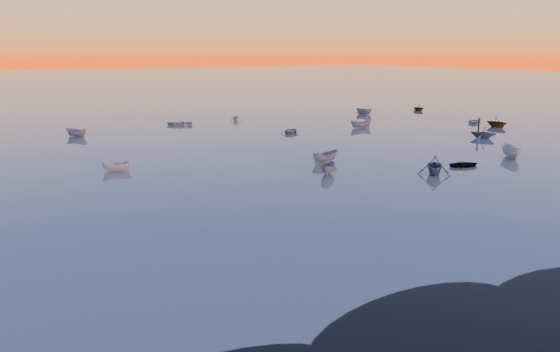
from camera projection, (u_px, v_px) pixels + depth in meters
ground at (129, 115)px, 115.69m from camera, size 600.00×600.00×0.00m
moored_fleet at (214, 149)px, 75.76m from camera, size 124.00×58.00×1.20m
boat_near_center at (325, 162)px, 67.02m from camera, size 2.06×4.02×1.34m
boat_near_right at (483, 138)px, 84.94m from camera, size 4.28×3.46×1.37m
channel_marker at (479, 128)px, 88.12m from camera, size 0.82×0.82×2.93m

